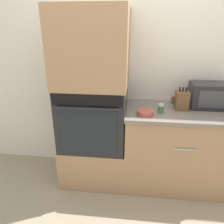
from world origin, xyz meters
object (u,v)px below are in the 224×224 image
at_px(wall_oven, 94,116).
at_px(condiment_jar_mid, 161,108).
at_px(microwave, 210,95).
at_px(condiment_jar_near, 173,100).
at_px(bowl, 145,112).
at_px(knife_block, 182,100).

bearing_deg(wall_oven, condiment_jar_mid, -6.57).
xyz_separation_m(microwave, condiment_jar_mid, (-0.52, -0.21, -0.09)).
distance_m(wall_oven, condiment_jar_near, 0.89).
bearing_deg(bowl, knife_block, 27.29).
xyz_separation_m(wall_oven, knife_block, (0.90, 0.04, 0.19)).
xyz_separation_m(microwave, bowl, (-0.67, -0.29, -0.11)).
height_order(wall_oven, bowl, wall_oven).
height_order(microwave, bowl, microwave).
relative_size(microwave, bowl, 2.55).
height_order(condiment_jar_near, condiment_jar_mid, condiment_jar_mid).
height_order(wall_oven, microwave, microwave).
bearing_deg(condiment_jar_near, condiment_jar_mid, -119.95).
distance_m(microwave, bowl, 0.73).
bearing_deg(wall_oven, bowl, -15.71).
bearing_deg(condiment_jar_near, bowl, -131.41).
bearing_deg(condiment_jar_near, wall_oven, -166.65).
relative_size(knife_block, condiment_jar_mid, 2.60).
bearing_deg(condiment_jar_mid, microwave, 22.39).
distance_m(condiment_jar_near, condiment_jar_mid, 0.32).
distance_m(wall_oven, bowl, 0.57).
bearing_deg(knife_block, microwave, 17.82).
distance_m(knife_block, condiment_jar_near, 0.18).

